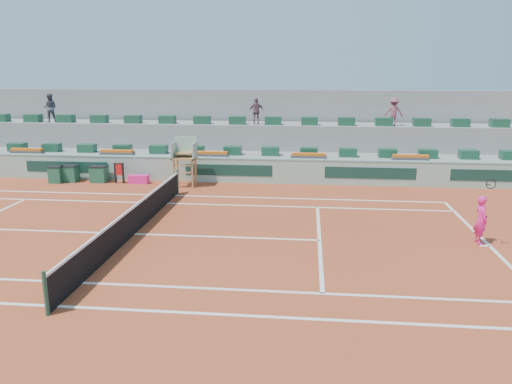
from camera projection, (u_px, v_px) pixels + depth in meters
ground at (134, 234)px, 17.35m from camera, size 90.00×90.00×0.00m
seating_tier_lower at (199, 162)px, 27.54m from camera, size 36.00×4.00×1.20m
seating_tier_upper at (205, 145)px, 28.92m from camera, size 36.00×2.40×2.60m
stadium_back_wall at (210, 127)px, 30.25m from camera, size 36.00×0.40×4.40m
player_bag at (139, 179)px, 25.04m from camera, size 0.96×0.43×0.43m
spectator_left at (50, 108)px, 28.80m from camera, size 0.92×0.80×1.63m
spectator_mid at (256, 111)px, 27.53m from camera, size 0.90×0.48×1.46m
spectator_right at (394, 112)px, 26.87m from camera, size 1.01×0.63×1.50m
court_lines at (134, 234)px, 17.34m from camera, size 23.89×11.09×0.01m
tennis_net at (134, 220)px, 17.22m from camera, size 0.10×11.97×1.10m
advertising_hoarding at (191, 169)px, 25.40m from camera, size 36.00×0.34×1.26m
umpire_chair at (185, 155)px, 24.22m from camera, size 1.10×0.90×2.40m
seat_row_lower at (195, 150)px, 26.47m from camera, size 32.90×0.60×0.44m
seat_row_upper at (202, 120)px, 27.97m from camera, size 32.90×0.60×0.44m
flower_planters at (164, 153)px, 25.87m from camera, size 26.80×0.36×0.28m
drink_cooler_a at (99, 174)px, 25.29m from camera, size 0.82×0.71×0.84m
drink_cooler_b at (70, 173)px, 25.39m from camera, size 0.77×0.66×0.84m
drink_cooler_c at (56, 174)px, 25.13m from camera, size 0.66×0.57×0.84m
towel_rack at (119, 171)px, 24.96m from camera, size 0.53×0.09×1.03m
tennis_player at (481, 220)px, 16.24m from camera, size 0.46×0.88×2.28m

